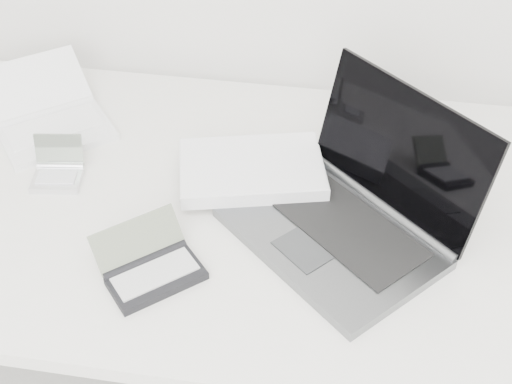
% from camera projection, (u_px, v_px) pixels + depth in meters
% --- Properties ---
extents(desk, '(1.60, 0.80, 0.73)m').
position_uv_depth(desk, '(275.00, 222.00, 1.35)').
color(desk, white).
rests_on(desk, ground).
extents(laptop_large, '(0.57, 0.47, 0.24)m').
position_uv_depth(laptop_large, '(315.00, 196.00, 1.28)').
color(laptop_large, slate).
rests_on(laptop_large, desk).
extents(netbook_open_white, '(0.34, 0.34, 0.09)m').
position_uv_depth(netbook_open_white, '(50.00, 119.00, 1.49)').
color(netbook_open_white, white).
rests_on(netbook_open_white, desk).
extents(pda_silver, '(0.10, 0.10, 0.08)m').
position_uv_depth(pda_silver, '(58.00, 171.00, 1.37)').
color(pda_silver, silver).
rests_on(pda_silver, desk).
extents(palmtop_charcoal, '(0.20, 0.20, 0.07)m').
position_uv_depth(palmtop_charcoal, '(151.00, 268.00, 1.18)').
color(palmtop_charcoal, black).
rests_on(palmtop_charcoal, desk).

